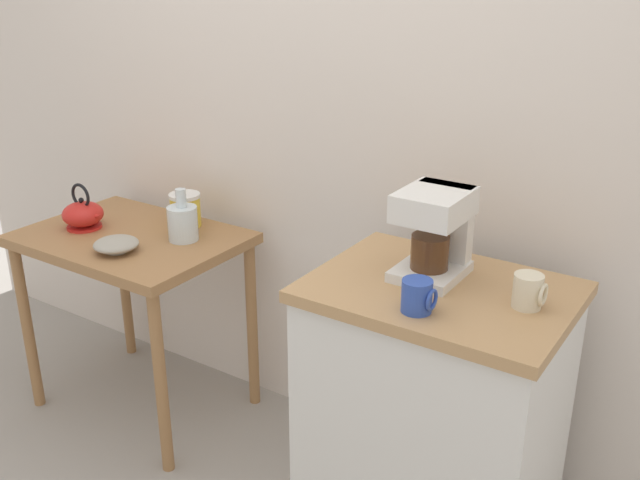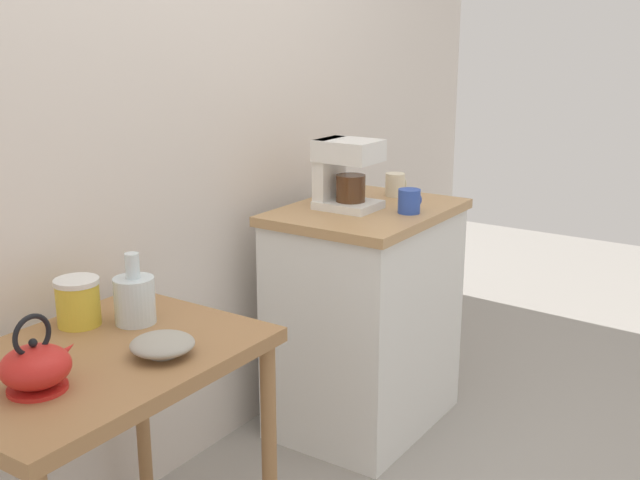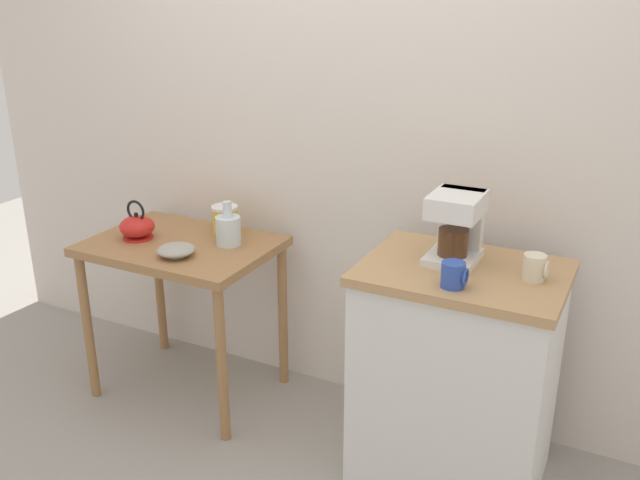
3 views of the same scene
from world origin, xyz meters
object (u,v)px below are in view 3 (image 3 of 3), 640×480
teakettle (138,227)px  canister_enamel (225,220)px  glass_carafe_vase (228,229)px  mug_blue (454,275)px  bowl_stoneware (176,250)px  coffee_maker (457,223)px  mug_small_cream (535,267)px

teakettle → canister_enamel: bearing=37.2°
glass_carafe_vase → mug_blue: (1.10, -0.27, 0.10)m
teakettle → canister_enamel: size_ratio=1.47×
bowl_stoneware → mug_blue: size_ratio=1.82×
glass_carafe_vase → coffee_maker: (1.03, -0.03, 0.20)m
teakettle → glass_carafe_vase: bearing=16.6°
bowl_stoneware → teakettle: teakettle is taller
canister_enamel → mug_blue: mug_blue is taller
mug_blue → coffee_maker: bearing=105.5°
teakettle → coffee_maker: 1.46m
bowl_stoneware → coffee_maker: (1.15, 0.19, 0.24)m
coffee_maker → bowl_stoneware: bearing=-170.6°
bowl_stoneware → glass_carafe_vase: (0.12, 0.22, 0.04)m
canister_enamel → mug_small_cream: mug_small_cream is taller
mug_blue → mug_small_cream: mug_small_cream is taller
mug_blue → mug_small_cream: size_ratio=0.96×
coffee_maker → mug_small_cream: size_ratio=2.80×
glass_carafe_vase → mug_blue: bearing=-14.0°
canister_enamel → mug_blue: size_ratio=1.49×
coffee_maker → mug_small_cream: coffee_maker is taller
glass_carafe_vase → canister_enamel: (-0.10, 0.12, -0.00)m
glass_carafe_vase → canister_enamel: bearing=129.6°
canister_enamel → bowl_stoneware: bearing=-93.9°
glass_carafe_vase → mug_small_cream: (1.33, -0.09, 0.11)m
coffee_maker → mug_blue: bearing=-74.5°
teakettle → mug_small_cream: 1.75m
bowl_stoneware → canister_enamel: bearing=86.1°
bowl_stoneware → mug_blue: 1.23m
teakettle → coffee_maker: coffee_maker is taller
coffee_maker → teakettle: bearing=-176.4°
teakettle → glass_carafe_vase: 0.43m
teakettle → coffee_maker: (1.45, 0.09, 0.21)m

